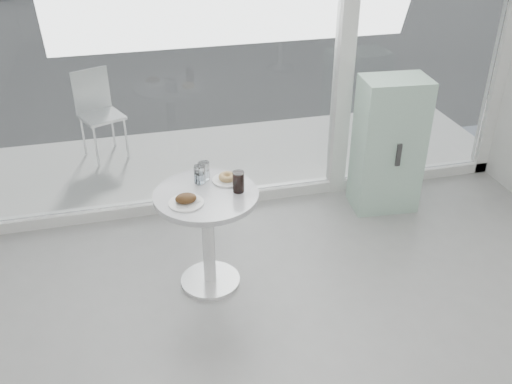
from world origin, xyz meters
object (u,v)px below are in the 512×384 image
object	(u,v)px
plate_donut	(227,178)
cola_glass	(238,182)
main_table	(207,220)
mint_cabinet	(388,145)
water_tumbler_a	(200,175)
water_tumbler_b	(204,172)
plate_fritter	(187,200)
patio_chair	(98,108)

from	to	relation	value
plate_donut	cola_glass	xyz separation A→B (m)	(0.04, -0.16, 0.05)
main_table	mint_cabinet	xyz separation A→B (m)	(1.71, 0.71, 0.05)
main_table	cola_glass	world-z (taller)	cola_glass
water_tumbler_a	water_tumbler_b	xyz separation A→B (m)	(0.04, 0.04, 0.00)
mint_cabinet	plate_fritter	bearing A→B (deg)	-151.61
water_tumbler_b	cola_glass	distance (m)	0.30
patio_chair	plate_donut	xyz separation A→B (m)	(0.90, -2.17, 0.24)
water_tumbler_a	main_table	bearing A→B (deg)	-84.70
patio_chair	plate_fritter	distance (m)	2.48
plate_donut	water_tumbler_b	size ratio (longest dim) A/B	1.65
cola_glass	plate_donut	bearing A→B (deg)	104.96
water_tumbler_b	plate_donut	bearing A→B (deg)	-23.26
plate_donut	cola_glass	size ratio (longest dim) A/B	1.43
patio_chair	mint_cabinet	bearing A→B (deg)	-56.16
mint_cabinet	water_tumbler_a	world-z (taller)	mint_cabinet
plate_donut	main_table	bearing A→B (deg)	-142.89
plate_donut	plate_fritter	bearing A→B (deg)	-143.98
main_table	plate_fritter	bearing A→B (deg)	-145.35
patio_chair	cola_glass	xyz separation A→B (m)	(0.94, -2.33, 0.29)
mint_cabinet	cola_glass	bearing A→B (deg)	-148.75
plate_fritter	plate_donut	size ratio (longest dim) A/B	1.09
main_table	plate_donut	xyz separation A→B (m)	(0.18, 0.13, 0.24)
plate_fritter	water_tumbler_a	distance (m)	0.29
mint_cabinet	water_tumbler_b	xyz separation A→B (m)	(-1.68, -0.51, 0.23)
water_tumbler_b	main_table	bearing A→B (deg)	-96.43
cola_glass	plate_fritter	bearing A→B (deg)	-169.21
plate_fritter	water_tumbler_a	xyz separation A→B (m)	(0.13, 0.26, 0.03)
main_table	mint_cabinet	bearing A→B (deg)	22.64
mint_cabinet	cola_glass	size ratio (longest dim) A/B	7.93
water_tumbler_b	cola_glass	bearing A→B (deg)	-49.38
plate_fritter	cola_glass	distance (m)	0.37
plate_fritter	water_tumbler_b	world-z (taller)	water_tumbler_b
patio_chair	water_tumbler_b	distance (m)	2.25
plate_fritter	plate_donut	distance (m)	0.40
plate_fritter	cola_glass	bearing A→B (deg)	10.79
patio_chair	water_tumbler_a	distance (m)	2.28
water_tumbler_a	cola_glass	xyz separation A→B (m)	(0.23, -0.19, 0.02)
mint_cabinet	water_tumbler_a	bearing A→B (deg)	-157.39
mint_cabinet	patio_chair	world-z (taller)	mint_cabinet
mint_cabinet	plate_donut	world-z (taller)	mint_cabinet
patio_chair	water_tumbler_b	size ratio (longest dim) A/B	6.79
patio_chair	water_tumbler_b	world-z (taller)	patio_chair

